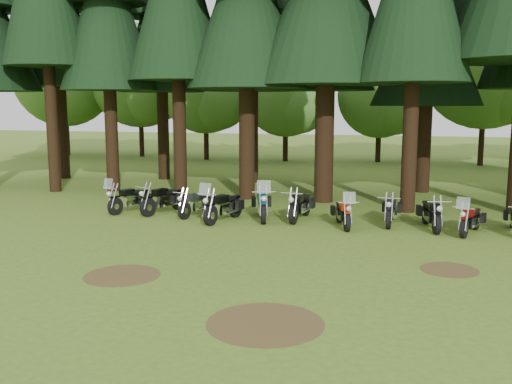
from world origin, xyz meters
TOP-DOWN VIEW (x-y plane):
  - ground at (0.00, 0.00)m, footprint 120.00×120.00m
  - pine_back_4 at (4.04, 13.25)m, footprint 4.94×4.94m
  - decid_0 at (-22.10, 25.26)m, footprint 8.00×7.78m
  - decid_1 at (-15.99, 25.76)m, footprint 7.91×7.69m
  - decid_2 at (-10.43, 24.78)m, footprint 6.72×6.53m
  - decid_3 at (-4.71, 25.13)m, footprint 6.12×5.95m
  - decid_4 at (1.58, 26.32)m, footprint 5.93×5.76m
  - decid_5 at (8.29, 25.71)m, footprint 8.45×8.21m
  - dirt_patch_0 at (-3.00, -2.00)m, footprint 1.80×1.80m
  - dirt_patch_1 at (4.50, 0.50)m, footprint 1.40×1.40m
  - dirt_patch_2 at (1.00, -4.00)m, footprint 2.20×2.20m
  - motorcycle_0 at (-6.55, 5.28)m, footprint 1.00×2.14m
  - motorcycle_1 at (-5.24, 5.38)m, footprint 0.92×2.20m
  - motorcycle_2 at (-3.91, 5.24)m, footprint 0.63×1.99m
  - motorcycle_3 at (-2.66, 4.57)m, footprint 0.84×2.32m
  - motorcycle_4 at (-1.46, 5.28)m, footprint 1.00×2.39m
  - motorcycle_5 at (-0.17, 5.53)m, footprint 0.40×2.29m
  - motorcycle_6 at (1.42, 4.75)m, footprint 0.85×2.07m
  - motorcycle_7 at (2.91, 5.60)m, footprint 0.34×2.20m
  - motorcycle_8 at (4.20, 5.19)m, footprint 0.54×2.23m
  - motorcycle_9 at (5.35, 4.76)m, footprint 0.93×2.01m

SIDE VIEW (x-z plane):
  - ground at x=0.00m, z-range 0.00..0.00m
  - dirt_patch_0 at x=-3.00m, z-range 0.00..0.01m
  - dirt_patch_1 at x=4.50m, z-range 0.00..0.01m
  - dirt_patch_2 at x=1.00m, z-range 0.00..0.01m
  - motorcycle_2 at x=-3.91m, z-range 0.01..0.83m
  - motorcycle_9 at x=5.35m, z-range -0.21..1.08m
  - motorcycle_6 at x=1.42m, z-range -0.22..1.10m
  - motorcycle_7 at x=2.91m, z-range 0.01..0.90m
  - motorcycle_0 at x=-6.55m, z-range -0.23..1.15m
  - motorcycle_8 at x=4.20m, z-range 0.01..0.92m
  - motorcycle_1 at x=-5.24m, z-range 0.01..0.94m
  - motorcycle_5 at x=-0.17m, z-range 0.01..0.94m
  - motorcycle_3 at x=-2.66m, z-range -0.24..1.22m
  - motorcycle_4 at x=-1.46m, z-range -0.25..1.27m
  - decid_4 at x=1.58m, z-range 0.67..8.07m
  - decid_3 at x=-4.71m, z-range 0.69..8.34m
  - decid_2 at x=-10.43m, z-range 0.76..9.15m
  - decid_1 at x=-15.99m, z-range 0.89..10.77m
  - decid_0 at x=-22.10m, z-range 0.90..10.90m
  - decid_5 at x=8.29m, z-range 0.95..11.51m
  - pine_back_4 at x=4.04m, z-range 1.36..15.14m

